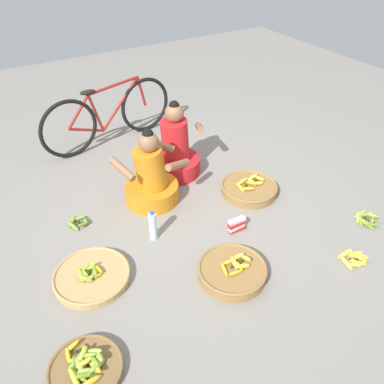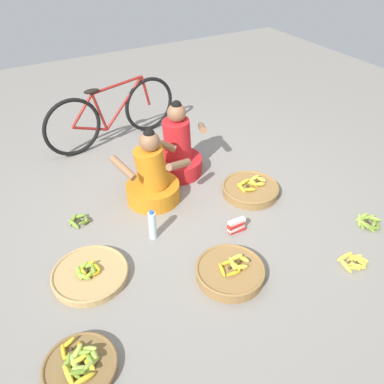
{
  "view_description": "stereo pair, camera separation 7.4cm",
  "coord_description": "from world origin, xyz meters",
  "px_view_note": "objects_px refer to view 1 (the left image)",
  "views": [
    {
      "loc": [
        -1.43,
        -2.57,
        2.39
      ],
      "look_at": [
        0.0,
        -0.2,
        0.35
      ],
      "focal_mm": 37.04,
      "sensor_mm": 36.0,
      "label": 1
    },
    {
      "loc": [
        -1.36,
        -2.61,
        2.39
      ],
      "look_at": [
        0.0,
        -0.2,
        0.35
      ],
      "focal_mm": 37.04,
      "sensor_mm": 36.0,
      "label": 2
    }
  ],
  "objects_px": {
    "banana_basket_front_right": "(232,271)",
    "water_bottle": "(153,226)",
    "loose_bananas_front_center": "(366,219)",
    "packet_carton_stack": "(237,225)",
    "banana_basket_back_left": "(92,276)",
    "loose_bananas_back_right": "(354,259)",
    "bicycle_leaning": "(109,115)",
    "banana_basket_mid_left": "(86,368)",
    "vendor_woman_behind": "(176,151)",
    "banana_basket_near_vendor": "(249,188)",
    "loose_bananas_mid_right": "(79,222)",
    "vendor_woman_front": "(151,179)"
  },
  "relations": [
    {
      "from": "vendor_woman_front",
      "to": "loose_bananas_mid_right",
      "type": "relative_size",
      "value": 3.69
    },
    {
      "from": "packet_carton_stack",
      "to": "banana_basket_front_right",
      "type": "bearing_deg",
      "value": -129.64
    },
    {
      "from": "banana_basket_near_vendor",
      "to": "banana_basket_front_right",
      "type": "distance_m",
      "value": 1.14
    },
    {
      "from": "loose_bananas_back_right",
      "to": "loose_bananas_mid_right",
      "type": "relative_size",
      "value": 1.14
    },
    {
      "from": "water_bottle",
      "to": "vendor_woman_front",
      "type": "bearing_deg",
      "value": 64.67
    },
    {
      "from": "loose_bananas_mid_right",
      "to": "banana_basket_near_vendor",
      "type": "bearing_deg",
      "value": -14.08
    },
    {
      "from": "vendor_woman_front",
      "to": "banana_basket_mid_left",
      "type": "relative_size",
      "value": 1.64
    },
    {
      "from": "loose_bananas_back_right",
      "to": "loose_bananas_mid_right",
      "type": "height_order",
      "value": "loose_bananas_back_right"
    },
    {
      "from": "banana_basket_near_vendor",
      "to": "packet_carton_stack",
      "type": "relative_size",
      "value": 3.21
    },
    {
      "from": "loose_bananas_back_right",
      "to": "vendor_woman_behind",
      "type": "bearing_deg",
      "value": 107.63
    },
    {
      "from": "banana_basket_back_left",
      "to": "loose_bananas_back_right",
      "type": "bearing_deg",
      "value": -25.72
    },
    {
      "from": "banana_basket_front_right",
      "to": "vendor_woman_behind",
      "type": "bearing_deg",
      "value": 77.33
    },
    {
      "from": "loose_bananas_front_center",
      "to": "packet_carton_stack",
      "type": "distance_m",
      "value": 1.22
    },
    {
      "from": "vendor_woman_behind",
      "to": "bicycle_leaning",
      "type": "bearing_deg",
      "value": 109.03
    },
    {
      "from": "vendor_woman_behind",
      "to": "bicycle_leaning",
      "type": "distance_m",
      "value": 1.06
    },
    {
      "from": "loose_bananas_back_right",
      "to": "packet_carton_stack",
      "type": "height_order",
      "value": "packet_carton_stack"
    },
    {
      "from": "banana_basket_back_left",
      "to": "water_bottle",
      "type": "distance_m",
      "value": 0.66
    },
    {
      "from": "banana_basket_near_vendor",
      "to": "banana_basket_back_left",
      "type": "distance_m",
      "value": 1.78
    },
    {
      "from": "banana_basket_near_vendor",
      "to": "loose_bananas_mid_right",
      "type": "xyz_separation_m",
      "value": [
        -1.63,
        0.41,
        -0.03
      ]
    },
    {
      "from": "banana_basket_back_left",
      "to": "loose_bananas_back_right",
      "type": "height_order",
      "value": "banana_basket_back_left"
    },
    {
      "from": "vendor_woman_behind",
      "to": "loose_bananas_back_right",
      "type": "bearing_deg",
      "value": -72.37
    },
    {
      "from": "vendor_woman_front",
      "to": "loose_bananas_back_right",
      "type": "distance_m",
      "value": 1.92
    },
    {
      "from": "packet_carton_stack",
      "to": "bicycle_leaning",
      "type": "bearing_deg",
      "value": 99.45
    },
    {
      "from": "bicycle_leaning",
      "to": "loose_bananas_mid_right",
      "type": "xyz_separation_m",
      "value": [
        -0.84,
        -1.29,
        -0.33
      ]
    },
    {
      "from": "banana_basket_mid_left",
      "to": "loose_bananas_mid_right",
      "type": "distance_m",
      "value": 1.46
    },
    {
      "from": "banana_basket_mid_left",
      "to": "loose_bananas_front_center",
      "type": "bearing_deg",
      "value": 1.64
    },
    {
      "from": "packet_carton_stack",
      "to": "loose_bananas_mid_right",
      "type": "bearing_deg",
      "value": 145.88
    },
    {
      "from": "banana_basket_back_left",
      "to": "packet_carton_stack",
      "type": "height_order",
      "value": "banana_basket_back_left"
    },
    {
      "from": "vendor_woman_front",
      "to": "banana_basket_back_left",
      "type": "relative_size",
      "value": 1.3
    },
    {
      "from": "loose_bananas_mid_right",
      "to": "water_bottle",
      "type": "relative_size",
      "value": 0.71
    },
    {
      "from": "loose_bananas_back_right",
      "to": "water_bottle",
      "type": "relative_size",
      "value": 0.81
    },
    {
      "from": "banana_basket_mid_left",
      "to": "loose_bananas_back_right",
      "type": "height_order",
      "value": "banana_basket_mid_left"
    },
    {
      "from": "banana_basket_front_right",
      "to": "packet_carton_stack",
      "type": "xyz_separation_m",
      "value": [
        0.35,
        0.42,
        0.0
      ]
    },
    {
      "from": "banana_basket_near_vendor",
      "to": "loose_bananas_back_right",
      "type": "relative_size",
      "value": 2.35
    },
    {
      "from": "vendor_woman_behind",
      "to": "banana_basket_front_right",
      "type": "bearing_deg",
      "value": -102.67
    },
    {
      "from": "vendor_woman_behind",
      "to": "loose_bananas_mid_right",
      "type": "height_order",
      "value": "vendor_woman_behind"
    },
    {
      "from": "banana_basket_front_right",
      "to": "banana_basket_back_left",
      "type": "distance_m",
      "value": 1.1
    },
    {
      "from": "banana_basket_near_vendor",
      "to": "loose_bananas_back_right",
      "type": "height_order",
      "value": "banana_basket_near_vendor"
    },
    {
      "from": "bicycle_leaning",
      "to": "loose_bananas_front_center",
      "type": "relative_size",
      "value": 6.58
    },
    {
      "from": "vendor_woman_front",
      "to": "banana_basket_near_vendor",
      "type": "relative_size",
      "value": 1.37
    },
    {
      "from": "bicycle_leaning",
      "to": "banana_basket_back_left",
      "type": "relative_size",
      "value": 2.83
    },
    {
      "from": "vendor_woman_behind",
      "to": "banana_basket_back_left",
      "type": "bearing_deg",
      "value": -142.79
    },
    {
      "from": "water_bottle",
      "to": "banana_basket_near_vendor",
      "type": "bearing_deg",
      "value": 5.32
    },
    {
      "from": "banana_basket_mid_left",
      "to": "banana_basket_back_left",
      "type": "xyz_separation_m",
      "value": [
        0.29,
        0.71,
        -0.0
      ]
    },
    {
      "from": "banana_basket_front_right",
      "to": "water_bottle",
      "type": "bearing_deg",
      "value": 115.3
    },
    {
      "from": "loose_bananas_front_center",
      "to": "packet_carton_stack",
      "type": "height_order",
      "value": "packet_carton_stack"
    },
    {
      "from": "vendor_woman_front",
      "to": "banana_basket_front_right",
      "type": "bearing_deg",
      "value": -85.4
    },
    {
      "from": "vendor_woman_behind",
      "to": "banana_basket_front_right",
      "type": "xyz_separation_m",
      "value": [
        -0.34,
        -1.52,
        -0.21
      ]
    },
    {
      "from": "banana_basket_back_left",
      "to": "packet_carton_stack",
      "type": "relative_size",
      "value": 3.39
    },
    {
      "from": "banana_basket_near_vendor",
      "to": "vendor_woman_behind",
      "type": "bearing_deg",
      "value": 122.64
    }
  ]
}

